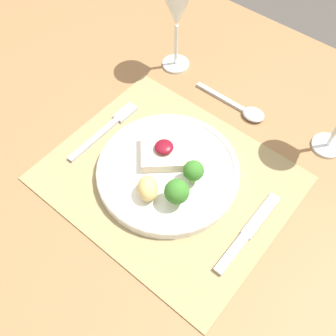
% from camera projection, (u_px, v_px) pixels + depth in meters
% --- Properties ---
extents(ground_plane, '(8.00, 8.00, 0.00)m').
position_uv_depth(ground_plane, '(168.00, 295.00, 1.36)').
color(ground_plane, '#4C4742').
extents(dining_table, '(1.43, 1.07, 0.76)m').
position_uv_depth(dining_table, '(169.00, 201.00, 0.80)').
color(dining_table, olive).
rests_on(dining_table, ground_plane).
extents(placemat, '(0.43, 0.36, 0.00)m').
position_uv_depth(placemat, '(169.00, 178.00, 0.73)').
color(placemat, '#9E895B').
rests_on(placemat, dining_table).
extents(dinner_plate, '(0.27, 0.27, 0.07)m').
position_uv_depth(dinner_plate, '(168.00, 171.00, 0.72)').
color(dinner_plate, white).
rests_on(dinner_plate, placemat).
extents(fork, '(0.02, 0.18, 0.01)m').
position_uv_depth(fork, '(108.00, 127.00, 0.79)').
color(fork, '#B2B2B7').
rests_on(fork, placemat).
extents(knife, '(0.02, 0.18, 0.01)m').
position_uv_depth(knife, '(244.00, 237.00, 0.66)').
color(knife, '#B2B2B7').
rests_on(knife, placemat).
extents(spoon, '(0.17, 0.04, 0.01)m').
position_uv_depth(spoon, '(245.00, 110.00, 0.82)').
color(spoon, '#B2B2B7').
rests_on(spoon, dining_table).
extents(wine_glass_far, '(0.08, 0.08, 0.20)m').
position_uv_depth(wine_glass_far, '(177.00, 8.00, 0.78)').
color(wine_glass_far, white).
rests_on(wine_glass_far, dining_table).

